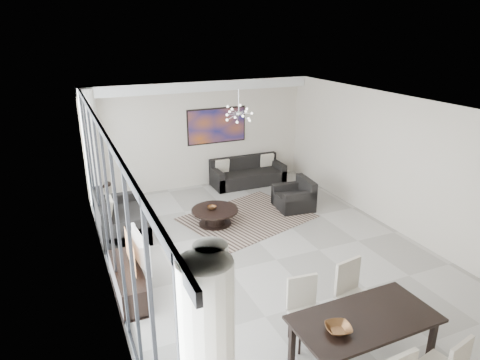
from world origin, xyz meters
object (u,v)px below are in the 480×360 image
sofa_main (247,175)px  coffee_table (215,216)px  television (135,250)px  tv_console (129,281)px  dining_table (364,323)px

sofa_main → coffee_table: bearing=-129.8°
television → sofa_main: bearing=-48.1°
sofa_main → television: bearing=-133.8°
sofa_main → tv_console: 5.70m
television → dining_table: (2.31, -2.90, -0.07)m
dining_table → tv_console: bearing=130.9°
dining_table → coffee_table: bearing=92.8°
television → coffee_table: bearing=-52.1°
tv_console → dining_table: bearing=-49.1°
coffee_table → television: size_ratio=1.09×
tv_console → television: (0.16, 0.05, 0.52)m
coffee_table → dining_table: dining_table is taller
coffee_table → tv_console: size_ratio=0.68×
tv_console → television: size_ratio=1.59×
tv_console → television: television is taller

